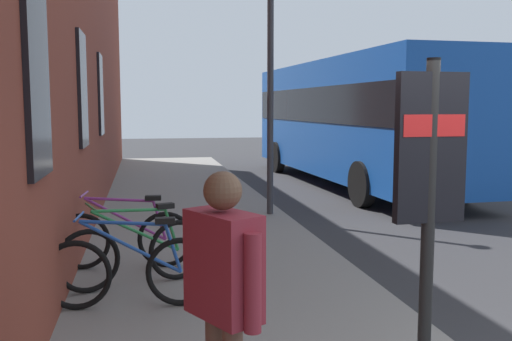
{
  "coord_description": "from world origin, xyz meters",
  "views": [
    {
      "loc": [
        -2.89,
        2.64,
        2.18
      ],
      "look_at": [
        4.9,
        1.12,
        1.28
      ],
      "focal_mm": 40.14,
      "sensor_mm": 36.0,
      "label": 1
    }
  ],
  "objects_px": {
    "city_bus": "(353,115)",
    "street_lamp": "(270,41)",
    "transit_info_sign": "(430,169)",
    "pedestrian_crossing_street": "(223,284)",
    "bicycle_beside_lamp": "(135,253)",
    "bicycle_end_of_row": "(130,271)",
    "bicycle_far_end": "(125,238)"
  },
  "relations": [
    {
      "from": "transit_info_sign",
      "to": "street_lamp",
      "type": "relative_size",
      "value": 0.43
    },
    {
      "from": "transit_info_sign",
      "to": "city_bus",
      "type": "bearing_deg",
      "value": -17.92
    },
    {
      "from": "transit_info_sign",
      "to": "city_bus",
      "type": "height_order",
      "value": "city_bus"
    },
    {
      "from": "bicycle_end_of_row",
      "to": "bicycle_far_end",
      "type": "distance_m",
      "value": 1.49
    },
    {
      "from": "bicycle_far_end",
      "to": "transit_info_sign",
      "type": "relative_size",
      "value": 0.74
    },
    {
      "from": "bicycle_end_of_row",
      "to": "bicycle_beside_lamp",
      "type": "distance_m",
      "value": 0.72
    },
    {
      "from": "transit_info_sign",
      "to": "city_bus",
      "type": "xyz_separation_m",
      "value": [
        11.09,
        -3.59,
        0.2
      ]
    },
    {
      "from": "bicycle_end_of_row",
      "to": "transit_info_sign",
      "type": "xyz_separation_m",
      "value": [
        -1.96,
        -2.23,
        1.21
      ]
    },
    {
      "from": "bicycle_end_of_row",
      "to": "transit_info_sign",
      "type": "height_order",
      "value": "transit_info_sign"
    },
    {
      "from": "city_bus",
      "to": "bicycle_end_of_row",
      "type": "bearing_deg",
      "value": 147.51
    },
    {
      "from": "bicycle_beside_lamp",
      "to": "bicycle_far_end",
      "type": "xyz_separation_m",
      "value": [
        0.76,
        0.14,
        0.0
      ]
    },
    {
      "from": "bicycle_far_end",
      "to": "bicycle_end_of_row",
      "type": "bearing_deg",
      "value": -176.31
    },
    {
      "from": "bicycle_beside_lamp",
      "to": "transit_info_sign",
      "type": "bearing_deg",
      "value": -140.83
    },
    {
      "from": "transit_info_sign",
      "to": "street_lamp",
      "type": "xyz_separation_m",
      "value": [
        6.71,
        -0.29,
        1.65
      ]
    },
    {
      "from": "bicycle_end_of_row",
      "to": "street_lamp",
      "type": "relative_size",
      "value": 0.32
    },
    {
      "from": "city_bus",
      "to": "pedestrian_crossing_street",
      "type": "height_order",
      "value": "city_bus"
    },
    {
      "from": "bicycle_beside_lamp",
      "to": "transit_info_sign",
      "type": "distance_m",
      "value": 3.66
    },
    {
      "from": "bicycle_end_of_row",
      "to": "bicycle_beside_lamp",
      "type": "bearing_deg",
      "value": -3.62
    },
    {
      "from": "bicycle_far_end",
      "to": "street_lamp",
      "type": "bearing_deg",
      "value": -38.65
    },
    {
      "from": "pedestrian_crossing_street",
      "to": "street_lamp",
      "type": "bearing_deg",
      "value": -14.56
    },
    {
      "from": "bicycle_far_end",
      "to": "transit_info_sign",
      "type": "xyz_separation_m",
      "value": [
        -3.44,
        -2.32,
        1.21
      ]
    },
    {
      "from": "bicycle_far_end",
      "to": "pedestrian_crossing_street",
      "type": "relative_size",
      "value": 1.05
    },
    {
      "from": "transit_info_sign",
      "to": "pedestrian_crossing_street",
      "type": "bearing_deg",
      "value": 111.73
    },
    {
      "from": "bicycle_beside_lamp",
      "to": "street_lamp",
      "type": "relative_size",
      "value": 0.31
    },
    {
      "from": "transit_info_sign",
      "to": "pedestrian_crossing_street",
      "type": "relative_size",
      "value": 1.42
    },
    {
      "from": "transit_info_sign",
      "to": "city_bus",
      "type": "distance_m",
      "value": 11.66
    },
    {
      "from": "bicycle_end_of_row",
      "to": "city_bus",
      "type": "height_order",
      "value": "city_bus"
    },
    {
      "from": "bicycle_beside_lamp",
      "to": "transit_info_sign",
      "type": "xyz_separation_m",
      "value": [
        -2.68,
        -2.18,
        1.21
      ]
    },
    {
      "from": "city_bus",
      "to": "street_lamp",
      "type": "bearing_deg",
      "value": 143.02
    },
    {
      "from": "bicycle_beside_lamp",
      "to": "pedestrian_crossing_street",
      "type": "relative_size",
      "value": 1.01
    },
    {
      "from": "bicycle_end_of_row",
      "to": "bicycle_far_end",
      "type": "height_order",
      "value": "same"
    },
    {
      "from": "city_bus",
      "to": "transit_info_sign",
      "type": "bearing_deg",
      "value": 162.08
    }
  ]
}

